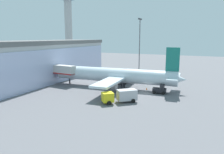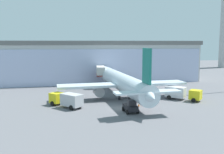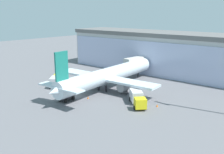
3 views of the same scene
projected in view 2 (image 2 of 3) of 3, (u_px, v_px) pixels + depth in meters
name	position (u px, v px, depth m)	size (l,w,h in m)	color
ground	(121.00, 108.00, 48.03)	(240.00, 240.00, 0.00)	slate
terminal_building	(101.00, 61.00, 81.22)	(61.12, 18.41, 12.48)	#B4B4B4
jet_bridge	(100.00, 70.00, 73.68)	(3.19, 12.98, 5.62)	beige
airplane	(122.00, 82.00, 56.81)	(27.98, 37.10, 11.09)	silver
catering_truck	(67.00, 99.00, 48.75)	(6.61, 6.82, 2.65)	yellow
fuel_truck	(182.00, 93.00, 54.92)	(6.92, 6.50, 2.65)	yellow
baggage_cart	(142.00, 94.00, 58.44)	(3.07, 3.15, 1.50)	gray
pushback_tug	(131.00, 107.00, 45.02)	(2.54, 3.41, 2.30)	black
safety_cone_nose	(139.00, 105.00, 49.49)	(0.36, 0.36, 0.55)	orange
safety_cone_wingtip	(194.00, 96.00, 57.35)	(0.36, 0.36, 0.55)	orange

